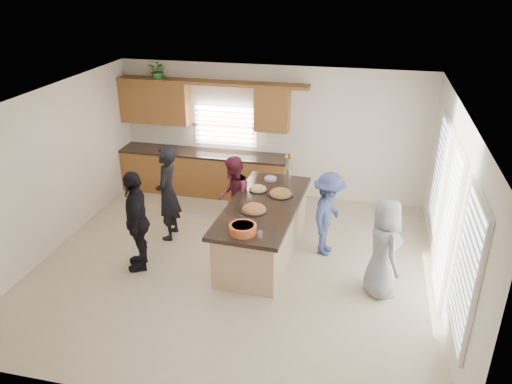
% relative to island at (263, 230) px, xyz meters
% --- Properties ---
extents(floor, '(6.50, 6.50, 0.00)m').
position_rel_island_xyz_m(floor, '(-0.37, -0.50, -0.45)').
color(floor, '#C8B794').
rests_on(floor, ground).
extents(room_shell, '(6.52, 6.02, 2.81)m').
position_rel_island_xyz_m(room_shell, '(-0.37, -0.50, 1.45)').
color(room_shell, silver).
rests_on(room_shell, ground).
extents(back_cabinetry, '(4.08, 0.66, 2.46)m').
position_rel_island_xyz_m(back_cabinetry, '(-1.84, 2.24, 0.46)').
color(back_cabinetry, brown).
rests_on(back_cabinetry, ground).
extents(right_wall_glazing, '(0.06, 4.00, 2.25)m').
position_rel_island_xyz_m(right_wall_glazing, '(2.85, -0.63, 0.89)').
color(right_wall_glazing, white).
rests_on(right_wall_glazing, ground).
extents(island, '(1.29, 2.75, 0.95)m').
position_rel_island_xyz_m(island, '(0.00, 0.00, 0.00)').
color(island, tan).
rests_on(island, ground).
extents(platter_front, '(0.44, 0.44, 0.18)m').
position_rel_island_xyz_m(platter_front, '(-0.09, -0.30, 0.53)').
color(platter_front, black).
rests_on(platter_front, island).
extents(platter_mid, '(0.44, 0.44, 0.18)m').
position_rel_island_xyz_m(platter_mid, '(0.22, 0.40, 0.53)').
color(platter_mid, black).
rests_on(platter_mid, island).
extents(platter_back, '(0.33, 0.33, 0.14)m').
position_rel_island_xyz_m(platter_back, '(-0.20, 0.51, 0.52)').
color(platter_back, black).
rests_on(platter_back, island).
extents(salad_bowl, '(0.41, 0.41, 0.14)m').
position_rel_island_xyz_m(salad_bowl, '(-0.09, -1.04, 0.57)').
color(salad_bowl, '#D55527').
rests_on(salad_bowl, island).
extents(clear_cup, '(0.08, 0.08, 0.09)m').
position_rel_island_xyz_m(clear_cup, '(0.19, -1.11, 0.54)').
color(clear_cup, white).
rests_on(clear_cup, island).
extents(plate_stack, '(0.23, 0.23, 0.05)m').
position_rel_island_xyz_m(plate_stack, '(-0.09, 1.04, 0.52)').
color(plate_stack, '#B58BCA').
rests_on(plate_stack, island).
extents(flower_vase, '(0.14, 0.14, 0.45)m').
position_rel_island_xyz_m(flower_vase, '(0.22, 1.24, 0.74)').
color(flower_vase, silver).
rests_on(flower_vase, island).
extents(potted_plant, '(0.49, 0.46, 0.44)m').
position_rel_island_xyz_m(potted_plant, '(-2.74, 2.32, 2.17)').
color(potted_plant, '#30762F').
rests_on(potted_plant, back_cabinetry).
extents(woman_left_back, '(0.48, 0.68, 1.75)m').
position_rel_island_xyz_m(woman_left_back, '(-1.80, 0.19, 0.42)').
color(woman_left_back, black).
rests_on(woman_left_back, ground).
extents(woman_left_mid, '(0.69, 0.83, 1.53)m').
position_rel_island_xyz_m(woman_left_mid, '(-0.67, 0.53, 0.31)').
color(woman_left_mid, maroon).
rests_on(woman_left_mid, ground).
extents(woman_left_front, '(0.76, 1.09, 1.72)m').
position_rel_island_xyz_m(woman_left_front, '(-1.90, -0.87, 0.41)').
color(woman_left_front, black).
rests_on(woman_left_front, ground).
extents(woman_right_back, '(0.73, 1.06, 1.50)m').
position_rel_island_xyz_m(woman_right_back, '(1.07, 0.26, 0.30)').
color(woman_right_back, navy).
rests_on(woman_right_back, ground).
extents(woman_right_front, '(0.74, 0.89, 1.56)m').
position_rel_island_xyz_m(woman_right_front, '(1.99, -0.74, 0.33)').
color(woman_right_front, gray).
rests_on(woman_right_front, ground).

